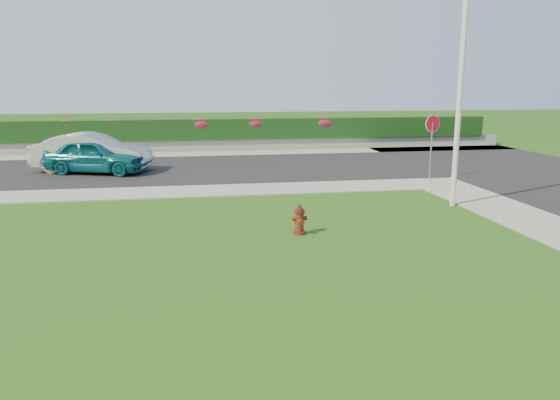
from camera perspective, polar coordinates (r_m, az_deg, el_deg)
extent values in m
plane|color=black|center=(10.24, 2.25, -8.57)|extent=(120.00, 120.00, 0.00)
cube|color=black|center=(23.84, -16.78, 2.94)|extent=(26.00, 8.00, 0.04)
cube|color=gray|center=(19.14, -21.52, 0.45)|extent=(24.00, 2.00, 0.04)
cube|color=gray|center=(20.77, 16.21, 1.68)|extent=(2.00, 2.00, 0.04)
cube|color=gray|center=(28.61, -7.58, 4.82)|extent=(34.00, 2.00, 0.04)
cube|color=gray|center=(30.07, -7.71, 5.70)|extent=(34.00, 0.40, 0.60)
cube|color=black|center=(30.09, -7.76, 7.33)|extent=(32.00, 0.90, 1.10)
cylinder|color=#4F0E0C|center=(13.37, 2.03, -3.40)|extent=(0.31, 0.31, 0.07)
cylinder|color=#4F0E0C|center=(13.30, 2.04, -2.25)|extent=(0.21, 0.21, 0.48)
cylinder|color=black|center=(13.24, 2.05, -1.25)|extent=(0.26, 0.26, 0.05)
sphere|color=black|center=(13.23, 2.05, -1.13)|extent=(0.21, 0.21, 0.21)
cylinder|color=black|center=(13.21, 2.05, -0.62)|extent=(0.06, 0.06, 0.06)
cylinder|color=#4F0E0C|center=(13.24, 1.48, -1.99)|extent=(0.11, 0.11, 0.10)
cylinder|color=#4F0E0C|center=(13.33, 2.60, -1.90)|extent=(0.11, 0.11, 0.10)
cylinder|color=#4F0E0C|center=(13.17, 2.24, -2.32)|extent=(0.15, 0.13, 0.14)
imported|color=#0D5962|center=(23.22, -18.64, 4.38)|extent=(4.41, 2.92, 1.39)
imported|color=#B0B4B8|center=(23.78, -19.02, 4.73)|extent=(4.98, 2.64, 1.56)
cylinder|color=silver|center=(16.85, 18.25, 10.03)|extent=(0.16, 0.16, 6.35)
cylinder|color=slate|center=(21.30, 15.49, 4.89)|extent=(0.06, 0.06, 2.18)
cylinder|color=red|center=(21.20, 15.65, 7.69)|extent=(0.62, 0.20, 0.64)
cylinder|color=white|center=(21.20, 15.65, 7.69)|extent=(0.65, 0.20, 0.68)
ellipsoid|color=#A91D3B|center=(30.56, -21.31, 7.32)|extent=(1.11, 0.71, 0.56)
ellipsoid|color=#A91D3B|center=(30.20, -17.17, 7.56)|extent=(1.09, 0.70, 0.55)
ellipsoid|color=#A91D3B|center=(29.96, -8.30, 7.86)|extent=(1.30, 0.84, 0.65)
ellipsoid|color=#A91D3B|center=(30.17, -2.66, 8.00)|extent=(1.28, 0.83, 0.64)
ellipsoid|color=#A91D3B|center=(30.88, 4.53, 8.06)|extent=(1.33, 0.86, 0.67)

